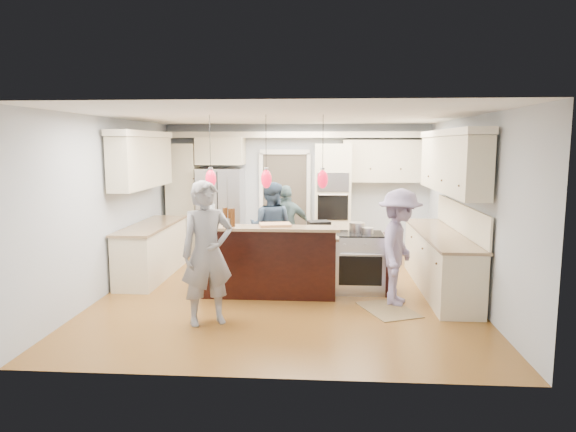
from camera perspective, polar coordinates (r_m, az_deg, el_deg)
name	(u,v)px	position (r m, az deg, el deg)	size (l,w,h in m)	color
ground_plane	(286,292)	(8.11, -0.17, -8.42)	(6.00, 6.00, 0.00)	olive
room_shell	(286,176)	(7.79, -0.18, 4.51)	(5.54, 6.04, 2.72)	#B2BCC6
refrigerator	(221,212)	(10.70, -7.44, 0.46)	(0.90, 0.70, 1.80)	#B7B7BC
oven_column	(333,201)	(10.49, 4.98, 1.72)	(0.72, 0.69, 2.30)	beige
back_upper_cabinets	(260,175)	(10.62, -3.12, 4.63)	(5.30, 0.61, 2.54)	beige
right_counter_run	(444,224)	(8.37, 16.92, -0.85)	(0.64, 3.10, 2.51)	beige
left_cabinets	(149,216)	(9.16, -15.24, -0.04)	(0.64, 2.30, 2.51)	beige
kitchen_island	(271,260)	(8.08, -1.88, -4.92)	(2.10, 1.46, 1.12)	black
island_range	(361,262)	(8.14, 8.11, -5.12)	(0.82, 0.71, 0.92)	#B7B7BC
pendant_lights	(266,179)	(7.31, -2.43, 4.16)	(1.75, 0.15, 1.03)	black
person_bar_end	(207,253)	(6.60, -8.97, -4.10)	(0.67, 0.44, 1.84)	gray
person_far_left	(271,227)	(9.16, -1.90, -1.28)	(0.79, 0.62, 1.63)	#2E415A
person_far_right	(287,227)	(9.51, -0.14, -1.20)	(0.90, 0.38, 1.54)	#4A6467
person_range_side	(399,247)	(7.49, 12.26, -3.41)	(1.08, 0.62, 1.67)	#8A7CA8
floor_rug	(388,310)	(7.39, 11.08, -10.19)	(0.60, 0.88, 0.01)	olive
water_bottle	(213,215)	(7.53, -8.36, 0.15)	(0.07, 0.07, 0.31)	silver
beer_bottle_a	(233,218)	(7.37, -6.16, -0.17)	(0.07, 0.07, 0.26)	#40200B
beer_bottle_b	(225,217)	(7.38, -7.02, -0.12)	(0.07, 0.07, 0.27)	#40200B
beer_bottle_c	(230,217)	(7.49, -6.45, -0.11)	(0.06, 0.06, 0.25)	#40200B
drink_can	(228,223)	(7.39, -6.64, -0.73)	(0.06, 0.06, 0.12)	#B7B7BC
cutting_board	(275,225)	(7.42, -1.44, -0.96)	(0.44, 0.32, 0.03)	tan
pot_large	(357,227)	(8.19, 7.68, -1.21)	(0.25, 0.25, 0.14)	#B7B7BC
pot_small	(367,230)	(8.04, 8.82, -1.60)	(0.18, 0.18, 0.09)	#B7B7BC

